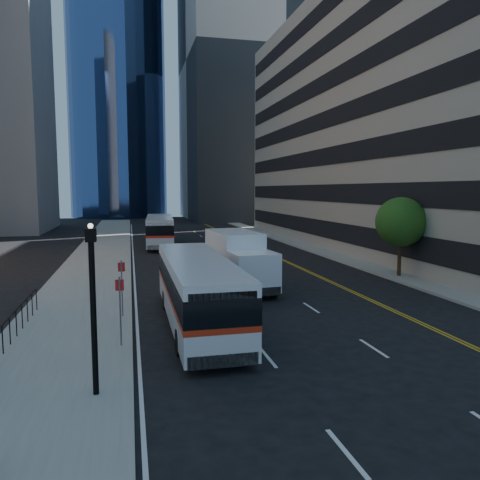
{
  "coord_description": "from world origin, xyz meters",
  "views": [
    {
      "loc": [
        -7.98,
        -18.86,
        5.73
      ],
      "look_at": [
        -1.77,
        7.46,
        2.8
      ],
      "focal_mm": 35.0,
      "sensor_mm": 36.0,
      "label": 1
    }
  ],
  "objects_px": {
    "lamp_post": "(93,302)",
    "street_tree": "(401,222)",
    "box_truck": "(239,259)",
    "bus_rear": "(160,230)",
    "bus_front": "(197,289)"
  },
  "relations": [
    {
      "from": "lamp_post",
      "to": "street_tree",
      "type": "bearing_deg",
      "value": 37.87
    },
    {
      "from": "street_tree",
      "to": "box_truck",
      "type": "height_order",
      "value": "street_tree"
    },
    {
      "from": "street_tree",
      "to": "box_truck",
      "type": "xyz_separation_m",
      "value": [
        -10.93,
        -0.92,
        -1.92
      ]
    },
    {
      "from": "bus_rear",
      "to": "box_truck",
      "type": "height_order",
      "value": "box_truck"
    },
    {
      "from": "street_tree",
      "to": "lamp_post",
      "type": "xyz_separation_m",
      "value": [
        -18.0,
        -14.0,
        -0.92
      ]
    },
    {
      "from": "street_tree",
      "to": "box_truck",
      "type": "relative_size",
      "value": 0.73
    },
    {
      "from": "bus_front",
      "to": "bus_rear",
      "type": "bearing_deg",
      "value": 89.46
    },
    {
      "from": "lamp_post",
      "to": "bus_rear",
      "type": "height_order",
      "value": "lamp_post"
    },
    {
      "from": "street_tree",
      "to": "bus_rear",
      "type": "distance_m",
      "value": 25.46
    },
    {
      "from": "bus_front",
      "to": "box_truck",
      "type": "height_order",
      "value": "box_truck"
    },
    {
      "from": "street_tree",
      "to": "lamp_post",
      "type": "bearing_deg",
      "value": -142.13
    },
    {
      "from": "bus_front",
      "to": "street_tree",
      "type": "bearing_deg",
      "value": 28.41
    },
    {
      "from": "street_tree",
      "to": "lamp_post",
      "type": "distance_m",
      "value": 22.82
    },
    {
      "from": "bus_rear",
      "to": "box_truck",
      "type": "distance_m",
      "value": 22.26
    },
    {
      "from": "street_tree",
      "to": "bus_rear",
      "type": "relative_size",
      "value": 0.44
    }
  ]
}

